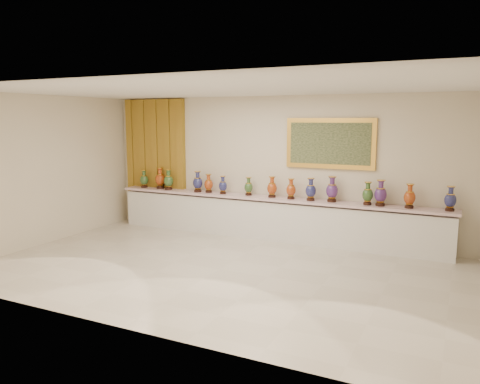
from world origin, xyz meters
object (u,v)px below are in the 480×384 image
Objects in this scene: counter at (270,219)px; vase_1 at (160,179)px; vase_0 at (144,180)px; vase_2 at (169,181)px.

vase_1 reaches higher than counter.
vase_0 is at bearing -173.64° from vase_1.
vase_1 is 1.04× the size of vase_2.
vase_1 is at bearing 164.86° from vase_2.
vase_1 is (0.43, 0.05, 0.03)m from vase_0.
counter is 2.89m from vase_1.
vase_0 is 0.43m from vase_1.
vase_1 is at bearing 179.57° from counter.
vase_1 is (-2.81, 0.02, 0.68)m from counter.
vase_0 is at bearing -179.53° from counter.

